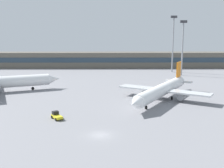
{
  "coord_description": "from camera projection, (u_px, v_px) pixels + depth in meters",
  "views": [
    {
      "loc": [
        2.01,
        -52.63,
        20.16
      ],
      "look_at": [
        2.64,
        40.0,
        3.0
      ],
      "focal_mm": 44.38,
      "sensor_mm": 36.0,
      "label": 1
    }
  ],
  "objects": [
    {
      "name": "baggage_tug_yellow",
      "position": [
        57.0,
        116.0,
        65.65
      ],
      "size": [
        3.28,
        3.82,
        1.75
      ],
      "color": "yellow",
      "rests_on": "ground_plane"
    },
    {
      "name": "floodlight_tower_west",
      "position": [
        173.0,
        40.0,
        141.62
      ],
      "size": [
        3.2,
        0.8,
        28.73
      ],
      "color": "gray",
      "rests_on": "ground_plane"
    },
    {
      "name": "ground_plane",
      "position": [
        104.0,
        93.0,
        94.73
      ],
      "size": [
        400.0,
        400.0,
        0.0
      ],
      "primitive_type": "plane",
      "color": "gray"
    },
    {
      "name": "terminal_building",
      "position": [
        107.0,
        60.0,
        162.88
      ],
      "size": [
        141.01,
        12.13,
        9.0
      ],
      "color": "#5B564C",
      "rests_on": "ground_plane"
    },
    {
      "name": "floodlight_tower_east",
      "position": [
        183.0,
        44.0,
        130.65
      ],
      "size": [
        3.2,
        0.8,
        25.92
      ],
      "color": "gray",
      "rests_on": "ground_plane"
    },
    {
      "name": "airplane_near",
      "position": [
        162.0,
        90.0,
        83.63
      ],
      "size": [
        27.02,
        37.07,
        10.25
      ],
      "color": "white",
      "rests_on": "ground_plane"
    }
  ]
}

